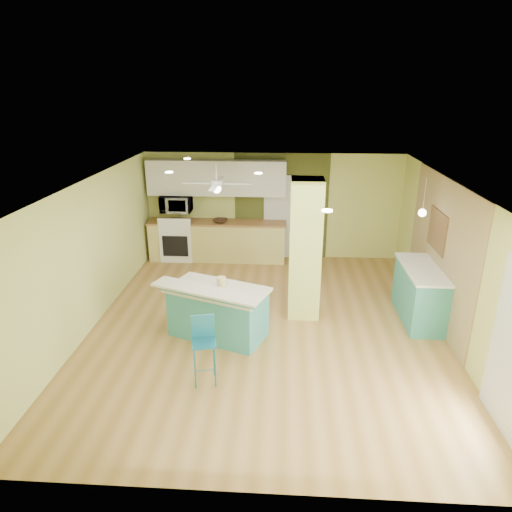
# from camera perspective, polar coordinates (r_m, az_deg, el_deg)

# --- Properties ---
(floor) EXTENTS (6.00, 7.00, 0.01)m
(floor) POSITION_cam_1_polar(r_m,az_deg,el_deg) (8.07, 1.29, -8.73)
(floor) COLOR olive
(floor) RESTS_ON ground
(ceiling) EXTENTS (6.00, 7.00, 0.01)m
(ceiling) POSITION_cam_1_polar(r_m,az_deg,el_deg) (7.18, 1.45, 9.02)
(ceiling) COLOR white
(ceiling) RESTS_ON wall_back
(wall_back) EXTENTS (6.00, 0.01, 2.50)m
(wall_back) POSITION_cam_1_polar(r_m,az_deg,el_deg) (10.88, 2.11, 6.23)
(wall_back) COLOR #C8D06F
(wall_back) RESTS_ON floor
(wall_front) EXTENTS (6.00, 0.01, 2.50)m
(wall_front) POSITION_cam_1_polar(r_m,az_deg,el_deg) (4.45, -0.55, -16.71)
(wall_front) COLOR #C8D06F
(wall_front) RESTS_ON floor
(wall_left) EXTENTS (0.01, 7.00, 2.50)m
(wall_left) POSITION_cam_1_polar(r_m,az_deg,el_deg) (8.21, -20.09, 0.12)
(wall_left) COLOR #C8D06F
(wall_left) RESTS_ON floor
(wall_right) EXTENTS (0.01, 7.00, 2.50)m
(wall_right) POSITION_cam_1_polar(r_m,az_deg,el_deg) (8.01, 23.36, -0.83)
(wall_right) COLOR #C8D06F
(wall_right) RESTS_ON floor
(wood_panel) EXTENTS (0.02, 3.40, 2.50)m
(wood_panel) POSITION_cam_1_polar(r_m,az_deg,el_deg) (8.54, 22.00, 0.64)
(wood_panel) COLOR #8F7751
(wood_panel) RESTS_ON floor
(olive_accent) EXTENTS (2.20, 0.02, 2.50)m
(olive_accent) POSITION_cam_1_polar(r_m,az_deg,el_deg) (10.86, 3.17, 6.18)
(olive_accent) COLOR #44491D
(olive_accent) RESTS_ON floor
(interior_door) EXTENTS (0.82, 0.05, 2.00)m
(interior_door) POSITION_cam_1_polar(r_m,az_deg,el_deg) (10.90, 3.15, 4.87)
(interior_door) COLOR silver
(interior_door) RESTS_ON floor
(column) EXTENTS (0.55, 0.55, 2.50)m
(column) POSITION_cam_1_polar(r_m,az_deg,el_deg) (8.01, 6.16, 0.80)
(column) COLOR #C4D663
(column) RESTS_ON floor
(kitchen_run) EXTENTS (3.25, 0.63, 0.94)m
(kitchen_run) POSITION_cam_1_polar(r_m,az_deg,el_deg) (10.92, -4.82, 1.96)
(kitchen_run) COLOR #CCC06A
(kitchen_run) RESTS_ON floor
(stove) EXTENTS (0.76, 0.66, 1.08)m
(stove) POSITION_cam_1_polar(r_m,az_deg,el_deg) (11.09, -9.69, 1.96)
(stove) COLOR white
(stove) RESTS_ON floor
(upper_cabinets) EXTENTS (3.20, 0.34, 0.80)m
(upper_cabinets) POSITION_cam_1_polar(r_m,az_deg,el_deg) (10.66, -4.97, 9.72)
(upper_cabinets) COLOR silver
(upper_cabinets) RESTS_ON wall_back
(microwave) EXTENTS (0.70, 0.48, 0.39)m
(microwave) POSITION_cam_1_polar(r_m,az_deg,el_deg) (10.85, -9.96, 6.44)
(microwave) COLOR silver
(microwave) RESTS_ON wall_back
(ceiling_fan) EXTENTS (1.41, 1.41, 0.61)m
(ceiling_fan) POSITION_cam_1_polar(r_m,az_deg,el_deg) (9.32, -4.94, 8.96)
(ceiling_fan) COLOR white
(ceiling_fan) RESTS_ON ceiling
(pendant_lamp) EXTENTS (0.14, 0.14, 0.69)m
(pendant_lamp) POSITION_cam_1_polar(r_m,az_deg,el_deg) (8.40, 20.08, 5.12)
(pendant_lamp) COLOR silver
(pendant_lamp) RESTS_ON ceiling
(wall_decor) EXTENTS (0.03, 0.90, 0.70)m
(wall_decor) POSITION_cam_1_polar(r_m,az_deg,el_deg) (8.62, 21.73, 2.97)
(wall_decor) COLOR brown
(wall_decor) RESTS_ON wood_panel
(peninsula) EXTENTS (1.95, 1.53, 0.98)m
(peninsula) POSITION_cam_1_polar(r_m,az_deg,el_deg) (7.60, -4.82, -6.86)
(peninsula) COLOR teal
(peninsula) RESTS_ON floor
(bar_stool) EXTENTS (0.39, 0.39, 0.99)m
(bar_stool) POSITION_cam_1_polar(r_m,az_deg,el_deg) (6.44, -6.57, -10.23)
(bar_stool) COLOR #1E708A
(bar_stool) RESTS_ON floor
(side_counter) EXTENTS (0.65, 1.53, 0.99)m
(side_counter) POSITION_cam_1_polar(r_m,az_deg,el_deg) (8.58, 19.83, -4.43)
(side_counter) COLOR teal
(side_counter) RESTS_ON floor
(fruit_bowl) EXTENTS (0.38, 0.38, 0.08)m
(fruit_bowl) POSITION_cam_1_polar(r_m,az_deg,el_deg) (10.67, -4.49, 4.39)
(fruit_bowl) COLOR #372316
(fruit_bowl) RESTS_ON kitchen_run
(canister) EXTENTS (0.15, 0.15, 0.16)m
(canister) POSITION_cam_1_polar(r_m,az_deg,el_deg) (7.50, -4.36, -3.21)
(canister) COLOR gold
(canister) RESTS_ON peninsula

